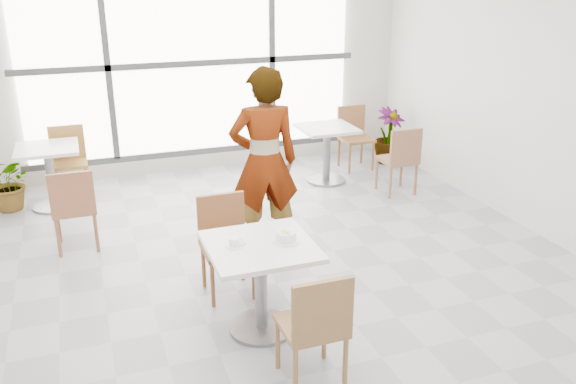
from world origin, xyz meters
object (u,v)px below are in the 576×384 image
object	(u,v)px
chair_near	(316,323)
bg_chair_right_far	(354,133)
coffee_cup	(234,243)
bg_table_right	(327,146)
bg_chair_right_near	(401,156)
bg_chair_left_far	(69,157)
bg_chair_left_near	(74,205)
plant_right	(389,136)
chair_far	(225,238)
plant_left	(10,183)
oatmeal_bowl	(286,236)
bg_table_left	(50,168)
person	(264,162)
main_table	(261,271)

from	to	relation	value
chair_near	bg_chair_right_far	world-z (taller)	same
coffee_cup	bg_table_right	size ratio (longest dim) A/B	0.21
bg_table_right	bg_chair_right_near	bearing A→B (deg)	-48.71
chair_near	bg_chair_left_far	xyz separation A→B (m)	(-1.49, 4.45, 0.00)
bg_chair_left_near	bg_chair_left_far	xyz separation A→B (m)	(-0.02, 1.70, 0.00)
bg_chair_right_near	plant_right	distance (m)	1.32
bg_table_right	plant_right	size ratio (longest dim) A/B	0.93
chair_far	bg_table_right	xyz separation A→B (m)	(1.97, 2.32, -0.01)
chair_near	plant_left	world-z (taller)	chair_near
bg_chair_left_near	bg_chair_right_far	xyz separation A→B (m)	(3.80, 1.52, 0.00)
coffee_cup	bg_chair_left_far	xyz separation A→B (m)	(-1.16, 3.64, -0.28)
oatmeal_bowl	bg_chair_left_near	world-z (taller)	bg_chair_left_near
bg_table_right	bg_chair_left_far	distance (m)	3.27
bg_table_left	bg_chair_right_far	bearing A→B (deg)	2.62
bg_chair_right_near	chair_near	bearing A→B (deg)	51.92
bg_table_left	bg_chair_left_far	size ratio (longest dim) A/B	0.86
chair_near	bg_chair_left_far	bearing A→B (deg)	-71.50
coffee_cup	bg_chair_right_far	bearing A→B (deg)	52.36
bg_chair_right_near	plant_left	size ratio (longest dim) A/B	1.32
person	plant_right	xyz separation A→B (m)	(2.58, 2.12, -0.53)
bg_table_right	chair_near	bearing A→B (deg)	-114.29
main_table	person	distance (m)	1.51
oatmeal_bowl	bg_table_right	distance (m)	3.50
oatmeal_bowl	bg_table_left	world-z (taller)	oatmeal_bowl
chair_far	bg_table_left	size ratio (longest dim) A/B	1.16
coffee_cup	plant_left	xyz separation A→B (m)	(-1.84, 3.37, -0.45)
main_table	bg_chair_right_far	distance (m)	4.28
bg_chair_left_far	bg_table_left	bearing A→B (deg)	-120.77
bg_chair_left_far	main_table	bearing A→B (deg)	-69.88
bg_table_right	plant_right	xyz separation A→B (m)	(1.19, 0.45, -0.08)
bg_table_right	bg_chair_left_near	size ratio (longest dim) A/B	0.86
oatmeal_bowl	bg_table_left	xyz separation A→B (m)	(-1.76, 3.33, -0.31)
plant_right	bg_table_left	bearing A→B (deg)	-177.63
coffee_cup	bg_chair_right_far	distance (m)	4.38
person	bg_table_right	bearing A→B (deg)	-123.77
chair_near	bg_chair_right_near	bearing A→B (deg)	-128.08
bg_table_left	bg_chair_left_near	distance (m)	1.35
coffee_cup	plant_left	world-z (taller)	coffee_cup
bg_chair_left_far	plant_left	bearing A→B (deg)	-157.89
main_table	plant_left	world-z (taller)	main_table
bg_chair_right_near	plant_left	bearing A→B (deg)	-13.75
plant_right	chair_near	bearing A→B (deg)	-124.26
bg_chair_left_far	plant_right	size ratio (longest dim) A/B	1.08
plant_right	bg_table_right	bearing A→B (deg)	-159.15
coffee_cup	plant_left	distance (m)	3.86
chair_near	plant_right	distance (m)	5.17
person	bg_table_right	distance (m)	2.22
bg_chair_left_near	bg_table_left	bearing A→B (deg)	-79.76
bg_chair_left_far	coffee_cup	bearing A→B (deg)	-72.41
bg_table_left	bg_chair_left_far	distance (m)	0.43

